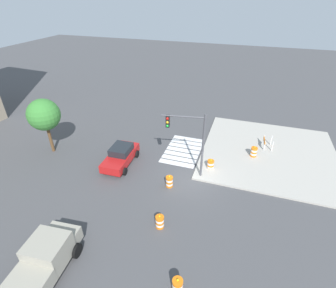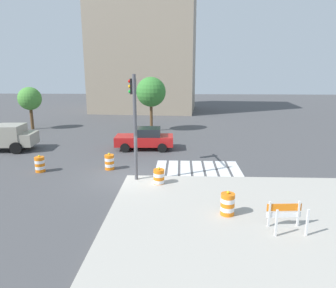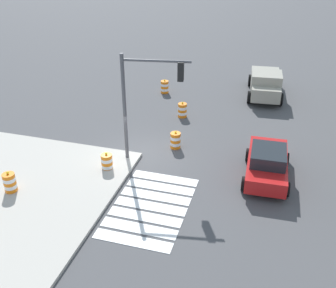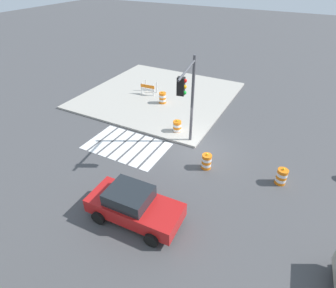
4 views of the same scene
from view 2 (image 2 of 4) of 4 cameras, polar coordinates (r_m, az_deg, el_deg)
The scene contains 14 objects.
ground_plane at distance 17.56m, azimuth -7.45°, elevation -6.15°, with size 120.00×120.00×0.00m, color #474749.
sidewalk_corner at distance 12.20m, azimuth 17.24°, elevation -15.54°, with size 12.00×12.00×0.15m, color #ADA89E.
crosswalk_stripes at distance 19.04m, azimuth 5.46°, elevation -4.49°, with size 5.10×3.20×0.02m.
sports_car at distance 23.44m, azimuth -4.20°, elevation 1.01°, with size 4.37×2.26×1.63m.
pickup_truck at distance 25.99m, azimuth -28.05°, elevation 1.03°, with size 5.30×2.70×1.92m.
traffic_barrel_near_corner at distance 19.76m, azimuth -22.40°, elevation -3.46°, with size 0.56×0.56×1.02m.
traffic_barrel_median_near at distance 16.08m, azimuth -1.67°, elevation -6.19°, with size 0.56×0.56×1.02m.
traffic_barrel_median_far at distance 19.05m, azimuth -10.66°, elevation -3.26°, with size 0.56×0.56×1.02m.
traffic_barrel_on_sidewalk at distance 12.97m, azimuth 10.84°, elevation -10.74°, with size 0.56×0.56×1.02m.
construction_barricade at distance 12.47m, azimuth 20.70°, elevation -11.85°, with size 1.30×0.87×1.00m.
traffic_light_pole at distance 17.11m, azimuth -6.25°, elevation 6.84°, with size 0.84×3.25×5.50m.
street_tree_streetside_near at distance 30.04m, azimuth -3.13°, elevation 9.46°, with size 2.82×2.82×5.19m.
street_tree_streetside_mid at distance 33.83m, azimuth -23.97°, elevation 7.55°, with size 2.25×2.25×4.20m.
office_building_far at distance 45.83m, azimuth -4.33°, elevation 17.47°, with size 14.00×10.00×18.13m, color gray.
Camera 2 is at (2.94, -16.28, 5.88)m, focal length 33.32 mm.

